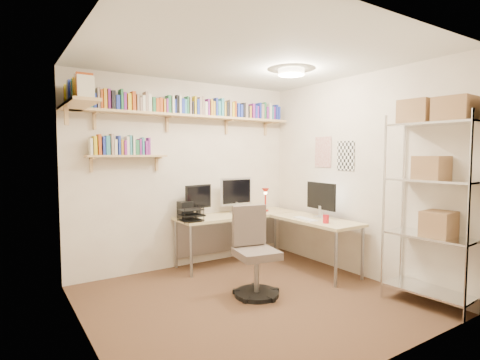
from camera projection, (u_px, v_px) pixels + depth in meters
name	position (u px, v px, depth m)	size (l,w,h in m)	color
ground	(251.00, 299.00, 3.92)	(3.20, 3.20, 0.00)	#47281E
room_shell	(252.00, 152.00, 3.82)	(3.24, 3.04, 2.52)	#C3B19F
wall_shelves	(163.00, 113.00, 4.63)	(3.12, 1.09, 0.80)	tan
corner_desk	(250.00, 217.00, 5.07)	(1.85, 1.78, 1.19)	tan
office_chair	(255.00, 258.00, 4.04)	(0.51, 0.52, 0.96)	black
wire_rack	(435.00, 167.00, 3.67)	(0.48, 0.86, 2.07)	silver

